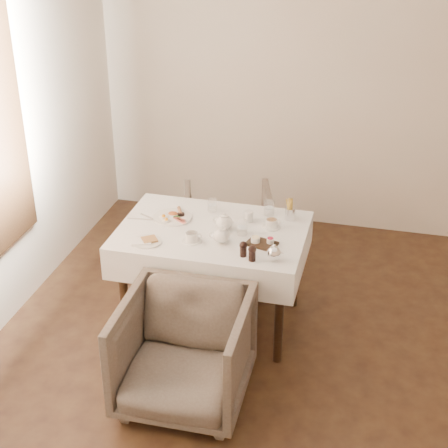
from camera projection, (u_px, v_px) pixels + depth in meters
name	position (u px, v px, depth m)	size (l,w,h in m)	color
table	(212.00, 244.00, 4.74)	(1.28, 0.88, 0.75)	black
armchair_near	(184.00, 353.00, 4.14)	(0.76, 0.78, 0.71)	#4D4239
armchair_far	(228.00, 230.00, 5.59)	(0.70, 0.72, 0.65)	#4D4239
breakfast_plate	(173.00, 216.00, 4.84)	(0.27, 0.27, 0.03)	white
side_plate	(146.00, 241.00, 4.52)	(0.20, 0.19, 0.02)	white
teapot_centre	(224.00, 221.00, 4.66)	(0.16, 0.12, 0.13)	white
teapot_front	(222.00, 234.00, 4.50)	(0.15, 0.12, 0.12)	white
creamer	(249.00, 216.00, 4.78)	(0.06, 0.06, 0.07)	white
teacup_near	(192.00, 237.00, 4.52)	(0.13, 0.13, 0.06)	white
teacup_far	(271.00, 224.00, 4.70)	(0.13, 0.13, 0.06)	white
glass_left	(212.00, 205.00, 4.92)	(0.07, 0.07, 0.09)	silver
glass_mid	(242.00, 228.00, 4.60)	(0.07, 0.07, 0.10)	silver
glass_right	(269.00, 208.00, 4.86)	(0.07, 0.07, 0.10)	silver
condiment_board	(262.00, 243.00, 4.49)	(0.22, 0.17, 0.05)	black
pepper_mill_left	(243.00, 249.00, 4.34)	(0.05, 0.05, 0.11)	black
pepper_mill_right	(252.00, 253.00, 4.29)	(0.05, 0.05, 0.11)	black
silver_pot	(274.00, 252.00, 4.30)	(0.11, 0.09, 0.12)	white
fries_cup	(290.00, 210.00, 4.79)	(0.07, 0.07, 0.16)	silver
cutlery_fork	(150.00, 218.00, 4.84)	(0.01, 0.18, 0.00)	silver
cutlery_knife	(140.00, 219.00, 4.82)	(0.01, 0.18, 0.00)	silver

